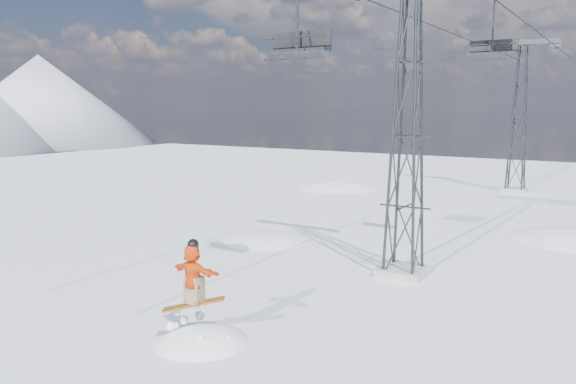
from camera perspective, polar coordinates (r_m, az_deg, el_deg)
name	(u,v)px	position (r m, az deg, el deg)	size (l,w,h in m)	color
ground	(278,343)	(16.45, -1.05, -15.08)	(120.00, 120.00, 0.00)	white
snow_terrain	(387,349)	(39.76, 10.00, -15.42)	(39.00, 37.00, 22.00)	white
lift_tower_near	(407,137)	(21.96, 12.00, 5.52)	(5.20, 1.80, 11.43)	#999999
lift_tower_far	(519,121)	(46.29, 22.40, 6.71)	(5.20, 1.80, 11.43)	#999999
haul_cables	(482,26)	(33.27, 19.15, 15.60)	(4.46, 51.00, 0.06)	black
lift_chair_near	(298,43)	(18.87, 1.06, 14.87)	(2.22, 0.64, 2.75)	black
lift_chair_mid	(492,48)	(24.99, 20.05, 13.56)	(1.92, 0.55, 2.38)	black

